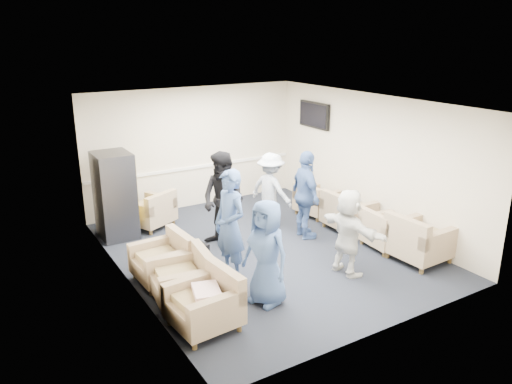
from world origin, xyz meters
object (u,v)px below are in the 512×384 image
armchair_left_near (207,304)px  person_front_left (266,253)px  armchair_left_far (165,261)px  person_mid_right (306,195)px  person_front_right (348,232)px  armchair_corner (152,212)px  armchair_right_midfar (346,214)px  person_mid_left (230,226)px  person_back_right (271,190)px  armchair_right_far (315,202)px  vending_machine (115,195)px  armchair_left_mid (185,280)px  armchair_right_near (417,242)px  armchair_right_midnear (385,232)px  person_back_left (224,201)px

armchair_left_near → person_front_left: bearing=93.2°
armchair_left_far → person_mid_right: size_ratio=0.50×
person_front_left → person_front_right: 1.65m
armchair_left_far → armchair_corner: armchair_left_far is taller
armchair_right_midfar → armchair_corner: size_ratio=0.78×
armchair_left_near → armchair_right_midfar: (3.94, 1.72, 0.00)m
armchair_right_midfar → person_front_right: person_front_right is taller
armchair_left_near → person_front_left: size_ratio=0.57×
person_front_right → person_mid_left: bearing=60.5°
person_front_right → person_back_right: bearing=-6.4°
armchair_right_midfar → armchair_right_far: armchair_right_midfar is taller
vending_machine → person_mid_right: (3.10, -1.95, 0.02)m
armchair_left_mid → armchair_left_far: armchair_left_mid is taller
armchair_right_near → armchair_corner: bearing=38.3°
person_back_right → armchair_right_near: bearing=-173.9°
vending_machine → armchair_right_midnear: bearing=-37.6°
person_back_left → armchair_right_midnear: bearing=32.2°
armchair_right_midfar → person_front_right: bearing=139.0°
armchair_left_near → vending_machine: size_ratio=0.54×
armchair_right_midnear → armchair_right_far: (-0.03, 2.05, -0.00)m
armchair_left_near → person_front_right: (2.67, 0.25, 0.39)m
armchair_right_far → person_mid_left: 3.46m
armchair_left_near → person_back_left: person_back_left is taller
person_back_right → person_mid_left: bearing=113.6°
armchair_left_mid → armchair_right_midfar: size_ratio=1.09×
armchair_right_midfar → armchair_left_near: bearing=113.3°
vending_machine → person_front_left: vending_machine is taller
armchair_right_far → armchair_corner: 3.50m
vending_machine → person_front_left: (1.14, -3.64, -0.04)m
armchair_left_far → person_front_right: person_front_right is taller
armchair_left_mid → armchair_right_far: armchair_left_mid is taller
armchair_right_midnear → person_front_right: bearing=112.4°
person_back_right → person_front_left: bearing=127.7°
person_back_left → person_mid_right: size_ratio=1.05×
armchair_corner → person_front_right: bearing=93.4°
armchair_corner → person_mid_left: person_mid_left is taller
armchair_right_midfar → armchair_left_far: bearing=92.0°
person_back_left → person_back_right: 1.41m
person_front_left → person_mid_left: 0.94m
vending_machine → armchair_left_far: bearing=-87.0°
armchair_right_near → person_mid_right: size_ratio=0.55×
armchair_right_midnear → person_mid_left: bearing=86.8°
armchair_right_midfar → armchair_corner: (-3.32, 2.16, -0.01)m
person_front_left → armchair_right_far: bearing=114.6°
armchair_left_far → armchair_right_midfar: armchair_right_midfar is taller
person_front_left → person_back_right: size_ratio=1.04×
armchair_corner → person_back_right: person_back_right is taller
armchair_left_mid → person_mid_left: bearing=113.2°
armchair_right_far → person_front_left: (-2.89, -2.57, 0.49)m
armchair_right_midfar → armchair_corner: armchair_right_midfar is taller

